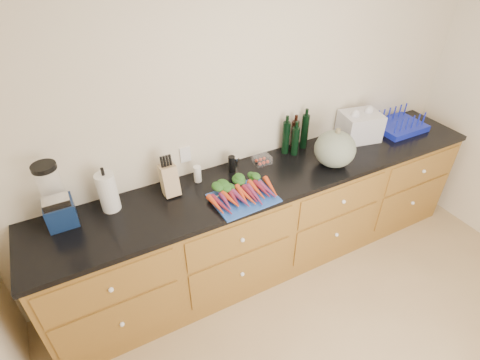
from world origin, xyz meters
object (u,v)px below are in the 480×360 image
knife_block (169,180)px  blender_appliance (55,199)px  cutting_board (243,198)px  paper_towel (108,192)px  dish_rack (399,125)px  tomato_box (262,160)px  carrots (241,192)px  squash (335,149)px

knife_block → blender_appliance: bearing=178.6°
cutting_board → paper_towel: 0.91m
dish_rack → tomato_box: bearing=176.3°
carrots → blender_appliance: 1.19m
knife_block → tomato_box: (0.77, 0.03, -0.08)m
cutting_board → tomato_box: bearing=43.8°
cutting_board → knife_block: bearing=144.8°
carrots → blender_appliance: blender_appliance is taller
carrots → knife_block: size_ratio=2.08×
cutting_board → tomato_box: tomato_box is taller
knife_block → tomato_box: 0.77m
blender_appliance → tomato_box: blender_appliance is taller
tomato_box → dish_rack: dish_rack is taller
carrots → paper_towel: size_ratio=1.66×
blender_appliance → paper_towel: 0.31m
carrots → knife_block: knife_block is taller
dish_rack → blender_appliance: bearing=178.5°
squash → dish_rack: size_ratio=0.74×
paper_towel → dish_rack: bearing=-1.8°
blender_appliance → tomato_box: (1.49, 0.01, -0.17)m
knife_block → paper_towel: bearing=177.2°
blender_appliance → paper_towel: blender_appliance is taller
paper_towel → knife_block: size_ratio=1.26×
dish_rack → knife_block: bearing=178.4°
squash → cutting_board: bearing=-176.4°
tomato_box → paper_towel: bearing=-179.5°
tomato_box → dish_rack: 1.40m
squash → knife_block: (-1.25, 0.25, -0.03)m
carrots → knife_block: (-0.43, 0.26, 0.07)m
cutting_board → knife_block: size_ratio=1.98×
cutting_board → blender_appliance: bearing=164.5°
cutting_board → knife_block: 0.53m
cutting_board → blender_appliance: size_ratio=0.97×
knife_block → squash: bearing=-11.2°
paper_towel → tomato_box: bearing=0.5°
cutting_board → dish_rack: bearing=7.9°
blender_appliance → paper_towel: size_ratio=1.62×
tomato_box → squash: bearing=-30.0°
knife_block → tomato_box: knife_block is taller
squash → knife_block: 1.28m
paper_towel → tomato_box: paper_towel is taller
tomato_box → knife_block: bearing=-177.8°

